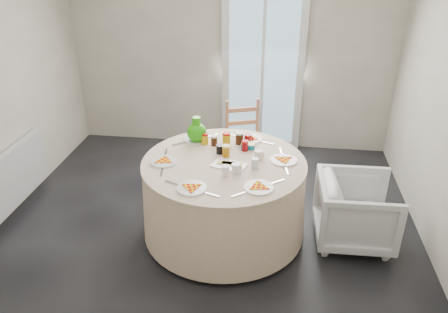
# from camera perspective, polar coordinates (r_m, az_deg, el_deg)

# --- Properties ---
(floor) EXTENTS (4.00, 4.00, 0.00)m
(floor) POSITION_cam_1_polar(r_m,az_deg,el_deg) (4.19, -2.43, -9.85)
(floor) COLOR black
(floor) RESTS_ON ground
(wall_back) EXTENTS (4.00, 0.02, 2.60)m
(wall_back) POSITION_cam_1_polar(r_m,az_deg,el_deg) (5.47, 0.91, 14.24)
(wall_back) COLOR #BCB5A3
(wall_back) RESTS_ON floor
(glass_door) EXTENTS (1.00, 0.08, 2.10)m
(glass_door) POSITION_cam_1_polar(r_m,az_deg,el_deg) (5.45, 5.09, 11.39)
(glass_door) COLOR silver
(glass_door) RESTS_ON floor
(radiator) EXTENTS (0.07, 1.00, 0.55)m
(radiator) POSITION_cam_1_polar(r_m,az_deg,el_deg) (4.83, -25.45, -2.07)
(radiator) COLOR silver
(radiator) RESTS_ON floor
(table) EXTENTS (1.48, 1.48, 0.75)m
(table) POSITION_cam_1_polar(r_m,az_deg,el_deg) (3.99, 0.00, -5.44)
(table) COLOR #FBDAB9
(table) RESTS_ON floor
(wooden_chair) EXTENTS (0.51, 0.49, 0.90)m
(wooden_chair) POSITION_cam_1_polar(r_m,az_deg,el_deg) (4.84, 2.82, 2.01)
(wooden_chair) COLOR #B1744D
(wooden_chair) RESTS_ON floor
(armchair) EXTENTS (0.64, 0.68, 0.69)m
(armchair) POSITION_cam_1_polar(r_m,az_deg,el_deg) (4.06, 16.99, -5.91)
(armchair) COLOR silver
(armchair) RESTS_ON floor
(place_settings) EXTENTS (1.66, 1.66, 0.02)m
(place_settings) POSITION_cam_1_polar(r_m,az_deg,el_deg) (3.79, 0.00, -0.40)
(place_settings) COLOR white
(place_settings) RESTS_ON table
(jar_cluster) EXTENTS (0.47, 0.28, 0.13)m
(jar_cluster) POSITION_cam_1_polar(r_m,az_deg,el_deg) (4.03, -0.06, 2.13)
(jar_cluster) COLOR #925E1B
(jar_cluster) RESTS_ON table
(butter_tub) EXTENTS (0.13, 0.10, 0.05)m
(butter_tub) POSITION_cam_1_polar(r_m,az_deg,el_deg) (4.03, 3.19, 1.56)
(butter_tub) COLOR #0C6A86
(butter_tub) RESTS_ON table
(green_pitcher) EXTENTS (0.20, 0.20, 0.24)m
(green_pitcher) POSITION_cam_1_polar(r_m,az_deg,el_deg) (4.12, -3.58, 3.47)
(green_pitcher) COLOR #28A10C
(green_pitcher) RESTS_ON table
(cheese_platter) EXTENTS (0.33, 0.26, 0.04)m
(cheese_platter) POSITION_cam_1_polar(r_m,az_deg,el_deg) (3.72, 0.68, -0.94)
(cheese_platter) COLOR white
(cheese_platter) RESTS_ON table
(mugs_glasses) EXTENTS (0.56, 0.56, 0.10)m
(mugs_glasses) POSITION_cam_1_polar(r_m,az_deg,el_deg) (3.79, 1.93, 0.29)
(mugs_glasses) COLOR #A5A2A3
(mugs_glasses) RESTS_ON table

